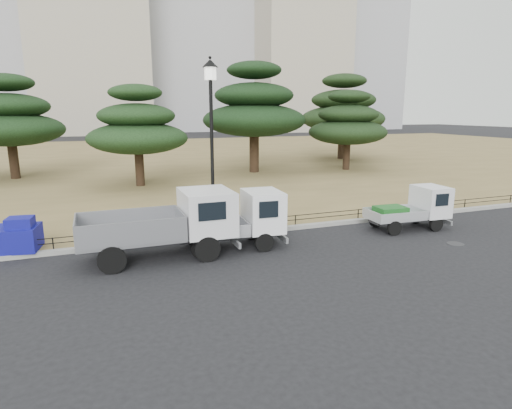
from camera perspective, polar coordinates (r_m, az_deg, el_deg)
name	(u,v)px	position (r m, az deg, el deg)	size (l,w,h in m)	color
ground	(277,254)	(14.41, 2.81, -6.66)	(220.00, 220.00, 0.00)	black
lawn	(155,158)	(43.67, -13.37, 5.99)	(120.00, 56.00, 0.15)	olive
curb	(251,232)	(16.69, -0.73, -3.68)	(120.00, 0.25, 0.16)	gray
truck_large	(168,222)	(14.12, -11.70, -2.27)	(4.92, 2.02, 2.14)	black
truck_kei_front	(238,220)	(14.87, -2.43, -2.12)	(3.79, 1.82, 1.96)	black
truck_kei_rear	(413,208)	(18.38, 20.22, -0.47)	(3.33, 1.58, 1.71)	black
street_lamp	(211,118)	(15.91, -5.98, 11.35)	(0.57, 0.57, 6.33)	black
pipe_fence	(249,222)	(16.73, -0.90, -2.36)	(38.00, 0.04, 0.40)	black
tarp_pile	(12,237)	(16.35, -29.75, -3.79)	(1.86, 1.47, 1.13)	#12128C
manhole	(455,244)	(17.08, 25.05, -4.76)	(0.60, 0.60, 0.01)	#2D2D30
pine_west_near	(9,119)	(33.42, -30.09, 9.84)	(6.95, 6.95, 6.95)	black
pine_center_left	(137,128)	(27.16, -15.54, 9.80)	(6.01, 6.01, 6.11)	black
pine_center_right	(254,109)	(32.25, -0.25, 12.61)	(7.59, 7.59, 8.06)	black
pine_east_near	(348,124)	(34.43, 12.16, 10.44)	(6.06, 6.06, 6.12)	black
pine_east_far	(343,110)	(42.28, 11.53, 12.20)	(7.91, 7.91, 7.94)	black
tower_east	(297,24)	(106.60, 5.46, 22.78)	(20.00, 18.00, 48.00)	#AAA08C
radio_tower	(404,10)	(127.05, 19.14, 23.27)	(1.80, 1.80, 63.00)	#D83F33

